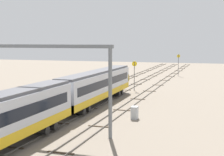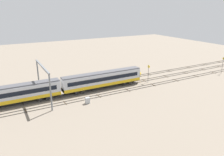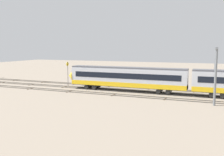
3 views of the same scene
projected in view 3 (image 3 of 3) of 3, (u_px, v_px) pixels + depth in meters
ground_plane at (122, 91)px, 51.78m from camera, size 199.86×199.86×0.00m
track_near_foreground at (129, 87)px, 56.15m from camera, size 183.86×2.40×0.16m
track_with_train at (122, 91)px, 51.78m from camera, size 183.86×2.40×0.16m
track_middle at (114, 95)px, 47.41m from camera, size 183.86×2.40×0.16m
overhead_gantry at (216, 61)px, 44.62m from camera, size 0.40×14.93×8.98m
speed_sign_mid_trackside at (68, 70)px, 58.19m from camera, size 0.14×0.97×5.56m
relay_cabinet at (172, 85)px, 55.35m from camera, size 1.07×0.72×1.52m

